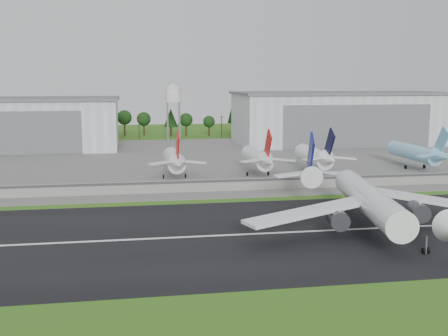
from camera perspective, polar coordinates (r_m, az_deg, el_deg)
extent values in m
plane|color=#3E6C19|center=(105.78, 5.71, -8.11)|extent=(600.00, 600.00, 0.00)
cube|color=black|center=(115.05, 4.39, -6.66)|extent=(320.00, 60.00, 0.10)
cube|color=white|center=(115.03, 4.39, -6.63)|extent=(220.00, 1.00, 0.02)
cube|color=slate|center=(221.32, -2.49, 0.91)|extent=(320.00, 150.00, 0.10)
cube|color=gray|center=(157.58, 0.45, -1.73)|extent=(240.00, 0.50, 3.50)
cube|color=#38383A|center=(157.07, 0.47, -1.31)|extent=(240.00, 0.12, 0.70)
cube|color=silver|center=(268.50, -21.01, 4.09)|extent=(95.00, 42.00, 22.00)
cube|color=#595B60|center=(267.89, -21.15, 6.56)|extent=(97.00, 44.00, 1.20)
cube|color=silver|center=(282.26, 11.65, 4.91)|extent=(100.00, 45.00, 24.00)
cube|color=#595B60|center=(281.70, 11.74, 7.46)|extent=(102.00, 47.00, 1.20)
cube|color=#595B60|center=(261.48, 13.44, 4.12)|extent=(70.00, 0.30, 19.68)
cylinder|color=#99999E|center=(280.91, -5.71, 4.62)|extent=(0.50, 0.50, 20.00)
cylinder|color=#99999E|center=(287.34, -4.60, 4.73)|extent=(0.50, 0.50, 20.00)
cylinder|color=silver|center=(283.43, -5.19, 7.40)|extent=(8.00, 8.00, 7.00)
cone|color=silver|center=(283.35, -5.20, 8.35)|extent=(8.40, 8.40, 2.40)
cylinder|color=white|center=(120.65, 14.57, -3.18)|extent=(13.24, 44.34, 5.80)
cone|color=white|center=(142.72, 8.66, -0.65)|extent=(6.97, 9.81, 5.51)
cube|color=navy|center=(141.51, 8.80, 1.43)|extent=(2.12, 9.48, 11.13)
cube|color=white|center=(128.20, 20.64, -3.13)|extent=(25.47, 21.51, 2.65)
cylinder|color=#333338|center=(123.96, 19.09, -4.20)|extent=(4.69, 6.07, 3.80)
cube|color=white|center=(144.63, 10.50, -0.42)|extent=(9.45, 7.04, 0.98)
cube|color=white|center=(111.53, 8.71, -4.40)|extent=(28.30, 13.94, 2.65)
cylinder|color=#333338|center=(113.29, 11.51, -5.10)|extent=(4.69, 6.07, 3.80)
cube|color=white|center=(139.95, 6.95, -0.64)|extent=(9.37, 4.44, 0.98)
cube|color=#99999E|center=(118.47, 15.57, -5.68)|extent=(14.99, 31.27, 3.20)
cylinder|color=black|center=(121.92, 11.92, -5.54)|extent=(0.65, 1.55, 1.50)
cylinder|color=white|center=(179.78, -5.12, 0.84)|extent=(5.41, 24.00, 5.41)
cone|color=white|center=(164.35, -4.70, 0.43)|extent=(5.14, 7.00, 5.14)
cube|color=#B3100D|center=(164.21, -4.74, 2.11)|extent=(0.45, 8.59, 10.02)
cylinder|color=#99999E|center=(178.22, -6.17, -0.62)|extent=(0.32, 0.32, 3.00)
cylinder|color=#99999E|center=(178.76, -3.93, -0.56)|extent=(0.32, 0.32, 3.00)
cylinder|color=black|center=(178.34, -6.17, -0.84)|extent=(0.40, 1.40, 1.40)
cylinder|color=white|center=(183.86, 3.33, 1.05)|extent=(5.50, 24.00, 5.50)
cone|color=white|center=(168.80, 4.51, 0.67)|extent=(5.23, 7.00, 5.23)
cube|color=#B80E0E|center=(168.66, 4.49, 2.31)|extent=(0.45, 8.59, 10.02)
cylinder|color=#99999E|center=(181.81, 2.38, -0.39)|extent=(0.32, 0.32, 3.00)
cylinder|color=#99999E|center=(183.38, 4.52, -0.33)|extent=(0.32, 0.32, 3.00)
cylinder|color=black|center=(181.92, 2.38, -0.60)|extent=(0.40, 1.40, 1.40)
cylinder|color=white|center=(189.09, 9.06, 1.20)|extent=(5.69, 24.00, 5.69)
cone|color=white|center=(174.48, 10.69, 0.85)|extent=(5.41, 7.00, 5.41)
cube|color=black|center=(174.35, 10.67, 2.43)|extent=(0.45, 8.59, 10.02)
cylinder|color=#99999E|center=(186.75, 8.20, -0.22)|extent=(0.32, 0.32, 3.00)
cylinder|color=#99999E|center=(189.00, 10.22, -0.17)|extent=(0.32, 0.32, 3.00)
cylinder|color=black|center=(186.86, 8.20, -0.43)|extent=(0.40, 1.40, 1.40)
cylinder|color=#86C7E8|center=(208.92, 18.63, 1.53)|extent=(5.41, 30.00, 5.41)
cone|color=#86C7E8|center=(192.85, 21.23, 1.11)|extent=(5.14, 7.00, 5.14)
cube|color=#68B5D5|center=(192.73, 21.23, 2.55)|extent=(0.45, 8.59, 10.02)
cylinder|color=#99999E|center=(206.10, 17.97, 0.29)|extent=(0.32, 0.32, 3.00)
cylinder|color=#99999E|center=(209.42, 19.67, 0.33)|extent=(0.32, 0.32, 3.00)
cylinder|color=black|center=(206.20, 17.96, 0.09)|extent=(0.40, 1.40, 1.40)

